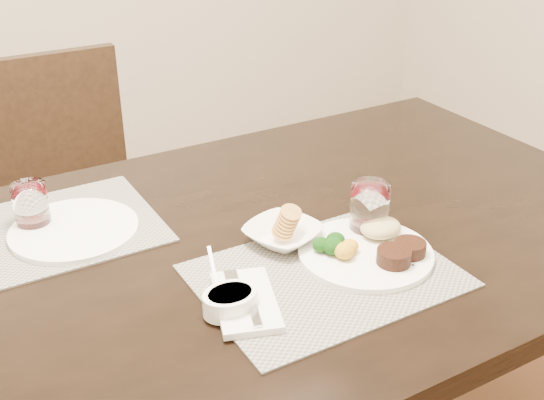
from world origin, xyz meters
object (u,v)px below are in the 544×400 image
chair_far (73,186)px  wine_glass_near (369,211)px  cracker_bowl (282,233)px  steak_knife (396,256)px  far_plate (74,230)px  dinner_plate (372,248)px

chair_far → wine_glass_near: size_ratio=8.39×
cracker_bowl → wine_glass_near: wine_glass_near is taller
chair_far → steak_knife: (0.33, -1.14, 0.26)m
cracker_bowl → wine_glass_near: (0.17, -0.05, 0.03)m
chair_far → far_plate: (-0.17, -0.73, 0.26)m
dinner_plate → steak_knife: dinner_plate is taller
dinner_plate → wine_glass_near: bearing=68.2°
chair_far → cracker_bowl: 1.03m
chair_far → cracker_bowl: size_ratio=4.96×
dinner_plate → cracker_bowl: 0.18m
chair_far → far_plate: size_ratio=3.48×
wine_glass_near → far_plate: size_ratio=0.42×
wine_glass_near → far_plate: 0.60m
chair_far → dinner_plate: bearing=-74.7°
chair_far → cracker_bowl: (0.18, -0.98, 0.27)m
chair_far → dinner_plate: 1.18m
chair_far → cracker_bowl: bearing=-79.6°
dinner_plate → far_plate: bearing=152.7°
cracker_bowl → wine_glass_near: 0.18m
dinner_plate → chair_far: bearing=116.4°
cracker_bowl → far_plate: 0.42m
steak_knife → chair_far: bearing=116.5°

